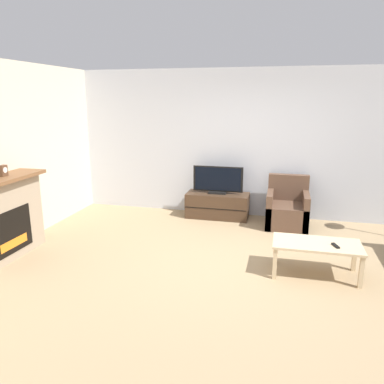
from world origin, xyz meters
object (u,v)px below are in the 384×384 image
Objects in this scene: armchair at (287,210)px; coffee_table at (317,247)px; tv_stand at (217,205)px; mantel_clock at (3,171)px; remote at (336,246)px; tv at (218,181)px; fireplace at (0,219)px.

armchair is 0.81× the size of coffee_table.
coffee_table is at bearing -51.73° from tv_stand.
mantel_clock is 0.17× the size of armchair.
tv is at bearing 111.54° from remote.
mantel_clock is 4.42m from remote.
tv_stand is at bearing 111.51° from remote.
tv is 1.34m from armchair.
tv_stand is 7.38× the size of remote.
mantel_clock reaches higher than fireplace.
tv_stand is 2.78m from remote.
tv reaches higher than coffee_table.
armchair is (1.26, -0.18, 0.05)m from tv_stand.
mantel_clock is 0.16× the size of tv.
tv_stand is 0.46m from tv.
tv is 5.93× the size of remote.
fireplace is 1.37× the size of coffee_table.
fireplace is 4.19m from coffee_table.
remote is at bearing -49.14° from tv.
coffee_table is at bearing 143.77° from remote.
tv is at bearing 171.79° from armchair.
mantel_clock is 4.23m from coffee_table.
fireplace is at bearing -134.88° from tv.
tv_stand is at bearing 90.00° from tv.
tv is (2.52, 2.41, -0.52)m from mantel_clock.
tv is at bearing -90.00° from tv_stand.
mantel_clock is at bearing 83.14° from fireplace.
fireplace is 1.28× the size of tv_stand.
fireplace reaches higher than coffee_table.
coffee_table is 6.88× the size of remote.
remote is (4.36, 0.46, -0.14)m from fireplace.
tv reaches higher than remote.
armchair is at bearing 31.97° from fireplace.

